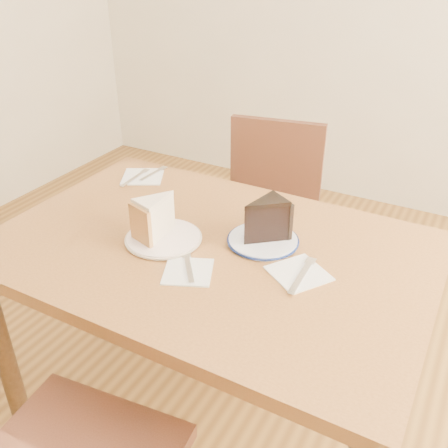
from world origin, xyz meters
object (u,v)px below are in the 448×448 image
plate_navy (263,240)px  carrot_cake (159,218)px  table (210,274)px  plate_cream (164,238)px  chair_far (265,226)px  chocolate_cake (263,222)px

plate_navy → carrot_cake: (-0.27, -0.12, 0.06)m
table → plate_cream: bearing=-163.0°
chair_far → plate_navy: (0.21, -0.49, 0.26)m
carrot_cake → table: bearing=28.9°
table → chair_far: bearing=98.1°
plate_cream → chocolate_cake: chocolate_cake is taller
chair_far → plate_cream: (-0.04, -0.62, 0.26)m
chair_far → plate_cream: 0.67m
table → chocolate_cake: (0.12, 0.08, 0.16)m
chair_far → carrot_cake: bearing=73.9°
table → plate_cream: plate_cream is taller
plate_navy → chocolate_cake: (-0.00, -0.00, 0.06)m
plate_navy → chocolate_cake: 0.06m
plate_cream → chocolate_cake: bearing=26.0°
table → carrot_cake: (-0.14, -0.03, 0.16)m
table → chair_far: chair_far is taller
table → plate_cream: size_ratio=5.81×
plate_navy → plate_cream: bearing=-153.6°
plate_navy → chair_far: bearing=112.7°
table → carrot_cake: bearing=-167.5°
table → chocolate_cake: chocolate_cake is taller
chocolate_cake → chair_far: bearing=-36.6°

